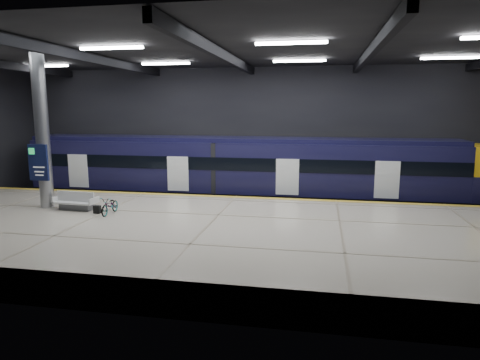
# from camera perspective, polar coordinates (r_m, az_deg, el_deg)

# --- Properties ---
(ground) EXTENTS (30.00, 30.00, 0.00)m
(ground) POSITION_cam_1_polar(r_m,az_deg,el_deg) (19.37, -2.19, -7.12)
(ground) COLOR black
(ground) RESTS_ON ground
(room_shell) EXTENTS (30.10, 16.10, 8.05)m
(room_shell) POSITION_cam_1_polar(r_m,az_deg,el_deg) (18.56, -2.31, 10.06)
(room_shell) COLOR black
(room_shell) RESTS_ON ground
(platform) EXTENTS (30.00, 11.00, 1.10)m
(platform) POSITION_cam_1_polar(r_m,az_deg,el_deg) (16.88, -4.10, -7.70)
(platform) COLOR #BBB39E
(platform) RESTS_ON ground
(safety_strip) EXTENTS (30.00, 0.40, 0.01)m
(safety_strip) POSITION_cam_1_polar(r_m,az_deg,el_deg) (21.70, -0.60, -2.27)
(safety_strip) COLOR gold
(safety_strip) RESTS_ON platform
(rails) EXTENTS (30.00, 1.52, 0.16)m
(rails) POSITION_cam_1_polar(r_m,az_deg,el_deg) (24.56, 0.66, -3.33)
(rails) COLOR gray
(rails) RESTS_ON ground
(train) EXTENTS (29.40, 2.84, 3.79)m
(train) POSITION_cam_1_polar(r_m,az_deg,el_deg) (24.01, 3.72, 1.16)
(train) COLOR black
(train) RESTS_ON ground
(bench) EXTENTS (1.91, 0.88, 0.83)m
(bench) POSITION_cam_1_polar(r_m,az_deg,el_deg) (20.30, -21.02, -2.92)
(bench) COLOR #595B60
(bench) RESTS_ON platform
(bicycle) EXTENTS (0.55, 1.47, 0.76)m
(bicycle) POSITION_cam_1_polar(r_m,az_deg,el_deg) (18.99, -16.95, -3.25)
(bicycle) COLOR #99999E
(bicycle) RESTS_ON platform
(pannier_bag) EXTENTS (0.32, 0.21, 0.35)m
(pannier_bag) POSITION_cam_1_polar(r_m,az_deg,el_deg) (19.32, -18.50, -3.74)
(pannier_bag) COLOR black
(pannier_bag) RESTS_ON platform
(info_column) EXTENTS (0.90, 0.78, 6.90)m
(info_column) POSITION_cam_1_polar(r_m,az_deg,el_deg) (20.97, -24.90, 5.69)
(info_column) COLOR #9EA0A5
(info_column) RESTS_ON platform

